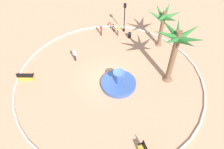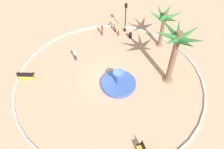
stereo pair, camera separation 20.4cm
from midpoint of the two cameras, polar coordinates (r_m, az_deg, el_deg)
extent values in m
plane|color=tan|center=(22.67, -0.43, -1.34)|extent=(80.00, 80.00, 0.00)
torus|color=silver|center=(22.60, -0.43, -1.17)|extent=(19.10, 19.10, 0.20)
cylinder|color=#38569E|center=(22.02, 1.93, -2.37)|extent=(3.48, 3.48, 0.45)
cylinder|color=teal|center=(22.05, 1.93, -2.43)|extent=(3.06, 3.06, 0.34)
cylinder|color=#38569E|center=(21.37, 1.99, -0.83)|extent=(0.63, 0.63, 1.30)
cylinder|color=#3D5FAD|center=(20.86, 2.03, 0.50)|extent=(1.11, 1.11, 0.12)
cylinder|color=brown|center=(26.10, 13.07, 11.21)|extent=(0.43, 0.43, 4.44)
cone|color=brown|center=(27.24, 12.38, 7.83)|extent=(0.82, 0.82, 0.50)
cone|color=#337F38|center=(25.11, 11.65, 14.64)|extent=(2.12, 0.85, 1.52)
cone|color=#337F38|center=(24.25, 12.94, 13.83)|extent=(1.57, 2.12, 1.09)
cone|color=#337F38|center=(24.50, 15.13, 13.51)|extent=(1.47, 2.15, 1.26)
cone|color=#337F38|center=(25.41, 15.89, 14.49)|extent=(2.14, 0.69, 1.33)
cone|color=#337F38|center=(25.91, 14.50, 15.80)|extent=(1.46, 2.16, 1.09)
cone|color=#337F38|center=(25.81, 12.69, 15.44)|extent=(1.29, 2.14, 1.48)
cylinder|color=brown|center=(21.35, 15.74, 4.03)|extent=(0.54, 0.54, 5.93)
cone|color=brown|center=(23.20, 14.42, -0.92)|extent=(1.04, 1.04, 0.50)
cone|color=#28702D|center=(19.51, 14.12, 9.88)|extent=(2.36, 0.65, 1.22)
cone|color=#28702D|center=(19.00, 15.47, 8.25)|extent=(2.04, 2.05, 1.32)
cone|color=#28702D|center=(19.15, 18.83, 7.59)|extent=(1.32, 2.38, 1.36)
cone|color=#28702D|center=(19.61, 20.05, 8.28)|extent=(2.25, 1.77, 1.34)
cone|color=#28702D|center=(20.44, 19.58, 10.13)|extent=(2.34, 1.52, 1.33)
cone|color=#28702D|center=(20.69, 17.02, 10.72)|extent=(0.93, 2.31, 1.64)
cone|color=#28702D|center=(20.29, 15.07, 11.38)|extent=(1.78, 2.26, 1.14)
cube|color=black|center=(18.15, 7.36, -17.46)|extent=(0.45, 0.22, 0.24)
cube|color=gold|center=(24.07, -21.06, -0.21)|extent=(1.60, 0.52, 0.12)
cube|color=black|center=(23.74, -21.38, -0.08)|extent=(1.60, 0.10, 0.50)
cube|color=gold|center=(24.25, -20.90, -0.62)|extent=(1.48, 0.47, 0.39)
cube|color=black|center=(24.27, -22.79, 0.05)|extent=(0.08, 0.45, 0.24)
cube|color=black|center=(23.71, -19.46, -0.01)|extent=(0.08, 0.45, 0.24)
cylinder|color=black|center=(28.17, 3.67, 13.92)|extent=(0.12, 0.12, 3.38)
cylinder|color=black|center=(29.03, 3.53, 11.35)|extent=(0.28, 0.28, 0.30)
cube|color=black|center=(27.20, 3.87, 17.32)|extent=(0.32, 0.32, 0.44)
sphere|color=#F2EDCC|center=(27.20, 3.87, 17.32)|extent=(0.22, 0.22, 0.22)
cone|color=black|center=(27.06, 3.90, 17.83)|extent=(0.20, 0.20, 0.18)
cylinder|color=black|center=(27.82, 4.97, 10.01)|extent=(0.40, 0.40, 0.70)
torus|color=#4C4C51|center=(27.61, 5.01, 10.59)|extent=(0.46, 0.46, 0.06)
torus|color=black|center=(29.59, -0.13, 12.69)|extent=(0.43, 0.64, 0.72)
torus|color=black|center=(28.88, 0.91, 11.75)|extent=(0.43, 0.64, 0.72)
cylinder|color=#B21919|center=(29.10, 0.39, 12.61)|extent=(0.54, 0.83, 0.05)
cylinder|color=#B21919|center=(28.77, 0.76, 12.52)|extent=(0.04, 0.04, 0.30)
cube|color=black|center=(28.68, 0.76, 12.80)|extent=(0.19, 0.22, 0.06)
cylinder|color=#B21919|center=(29.35, -0.08, 13.24)|extent=(0.39, 0.26, 0.03)
cylinder|color=#33333D|center=(28.22, -2.39, 10.94)|extent=(0.14, 0.14, 0.86)
cylinder|color=#33333D|center=(28.07, -2.32, 10.74)|extent=(0.14, 0.14, 0.86)
cube|color=red|center=(27.74, -2.40, 12.03)|extent=(0.27, 0.38, 0.56)
sphere|color=beige|center=(27.52, -2.42, 12.72)|extent=(0.22, 0.22, 0.22)
cylinder|color=red|center=(27.92, -2.48, 12.28)|extent=(0.09, 0.09, 0.53)
cylinder|color=red|center=(27.56, -2.31, 11.78)|extent=(0.09, 0.09, 0.53)
cylinder|color=#33333D|center=(28.20, 1.93, 10.95)|extent=(0.14, 0.14, 0.87)
cylinder|color=#33333D|center=(28.05, 1.93, 10.73)|extent=(0.14, 0.14, 0.87)
cube|color=yellow|center=(27.72, 1.97, 12.04)|extent=(0.20, 0.34, 0.56)
sphere|color=tan|center=(27.49, 1.99, 12.73)|extent=(0.22, 0.22, 0.22)
cylinder|color=yellow|center=(27.90, 1.97, 12.30)|extent=(0.09, 0.09, 0.53)
cylinder|color=yellow|center=(27.53, 1.97, 11.79)|extent=(0.09, 0.09, 0.53)
cylinder|color=#33333D|center=(24.87, -9.33, 4.51)|extent=(0.14, 0.14, 0.83)
cylinder|color=#33333D|center=(24.76, -9.04, 4.34)|extent=(0.14, 0.14, 0.83)
cube|color=white|center=(24.36, -9.37, 5.64)|extent=(0.39, 0.37, 0.56)
sphere|color=tan|center=(24.11, -9.48, 6.36)|extent=(0.22, 0.22, 0.22)
cylinder|color=white|center=(24.49, -9.74, 5.84)|extent=(0.09, 0.09, 0.53)
cylinder|color=white|center=(24.23, -9.00, 5.44)|extent=(0.09, 0.09, 0.53)
camera|label=1|loc=(0.10, -89.73, 0.28)|focal=35.42mm
camera|label=2|loc=(0.10, 90.27, -0.28)|focal=35.42mm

